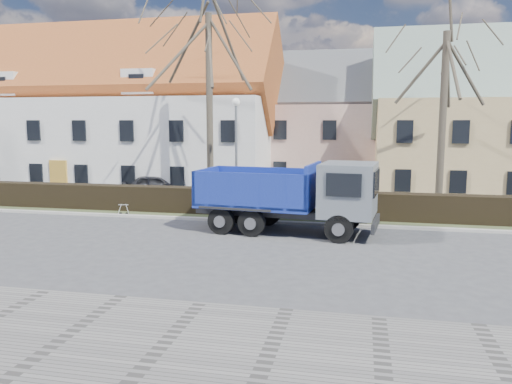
% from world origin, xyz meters
% --- Properties ---
extents(ground, '(120.00, 120.00, 0.00)m').
position_xyz_m(ground, '(0.00, 0.00, 0.00)').
color(ground, '#414144').
extents(sidewalk_near, '(80.00, 5.00, 0.08)m').
position_xyz_m(sidewalk_near, '(0.00, -8.50, 0.04)').
color(sidewalk_near, slate).
rests_on(sidewalk_near, ground).
extents(curb_far, '(80.00, 0.30, 0.12)m').
position_xyz_m(curb_far, '(0.00, 4.60, 0.06)').
color(curb_far, '#ADA9A1').
rests_on(curb_far, ground).
extents(grass_strip, '(80.00, 3.00, 0.10)m').
position_xyz_m(grass_strip, '(0.00, 6.20, 0.05)').
color(grass_strip, '#3B4627').
rests_on(grass_strip, ground).
extents(hedge, '(60.00, 0.90, 1.30)m').
position_xyz_m(hedge, '(0.00, 6.00, 0.65)').
color(hedge, black).
rests_on(hedge, ground).
extents(building_white, '(26.80, 10.80, 9.50)m').
position_xyz_m(building_white, '(-13.00, 16.00, 4.75)').
color(building_white, white).
rests_on(building_white, ground).
extents(building_pink, '(10.80, 8.80, 8.00)m').
position_xyz_m(building_pink, '(4.00, 20.00, 4.00)').
color(building_pink, '#CA9F8F').
rests_on(building_pink, ground).
extents(tree_1, '(9.20, 9.20, 12.65)m').
position_xyz_m(tree_1, '(-2.00, 8.50, 6.33)').
color(tree_1, '#453C30').
rests_on(tree_1, ground).
extents(tree_2, '(8.00, 8.00, 11.00)m').
position_xyz_m(tree_2, '(10.00, 8.50, 5.50)').
color(tree_2, '#453C30').
rests_on(tree_2, ground).
extents(dump_truck, '(8.09, 3.73, 3.13)m').
position_xyz_m(dump_truck, '(2.83, 2.90, 1.56)').
color(dump_truck, navy).
rests_on(dump_truck, ground).
extents(streetlight, '(0.46, 0.46, 5.93)m').
position_xyz_m(streetlight, '(-0.14, 7.00, 2.96)').
color(streetlight, gray).
rests_on(streetlight, ground).
extents(cart_frame, '(0.77, 0.52, 0.65)m').
position_xyz_m(cart_frame, '(-5.63, 4.85, 0.32)').
color(cart_frame, silver).
rests_on(cart_frame, ground).
extents(parked_car_a, '(4.40, 2.85, 1.39)m').
position_xyz_m(parked_car_a, '(-6.35, 11.14, 0.70)').
color(parked_car_a, '#2A2A2E').
rests_on(parked_car_a, ground).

